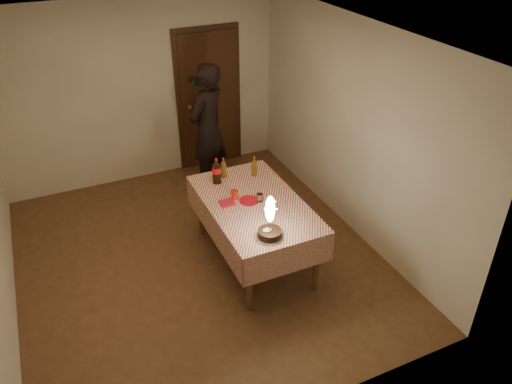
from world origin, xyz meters
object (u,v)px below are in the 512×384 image
dining_table (254,210)px  birthday_cake (270,225)px  red_plate (249,201)px  photographer (208,129)px  red_cup (235,194)px  amber_bottle_right (254,167)px  clear_cup (260,198)px  cola_bottle (217,171)px  amber_bottle_left (224,168)px

dining_table → birthday_cake: size_ratio=3.64×
dining_table → red_plate: bearing=131.4°
red_plate → photographer: photographer is taller
birthday_cake → red_cup: 0.81m
amber_bottle_right → birthday_cake: bearing=-107.4°
red_plate → clear_cup: clear_cup is taller
red_cup → red_plate: bearing=-43.9°
birthday_cake → photographer: photographer is taller
clear_cup → cola_bottle: size_ratio=0.28×
birthday_cake → red_plate: (0.08, 0.69, -0.13)m
red_plate → amber_bottle_left: size_ratio=0.86×
birthday_cake → amber_bottle_right: (0.37, 1.19, -0.02)m
amber_bottle_right → photographer: bearing=96.8°
red_cup → photographer: 1.63m
photographer → clear_cup: bearing=-91.2°
amber_bottle_right → photographer: photographer is taller
red_plate → clear_cup: (0.11, -0.05, 0.04)m
dining_table → amber_bottle_right: size_ratio=6.75×
cola_bottle → photographer: size_ratio=0.17×
red_plate → cola_bottle: size_ratio=0.69×
dining_table → red_cup: 0.28m
clear_cup → amber_bottle_right: 0.58m
red_cup → clear_cup: bearing=-36.2°
red_plate → amber_bottle_right: (0.29, 0.50, 0.11)m
red_plate → amber_bottle_left: amber_bottle_left is taller
clear_cup → amber_bottle_right: (0.18, 0.55, 0.07)m
dining_table → amber_bottle_right: amber_bottle_right is taller
cola_bottle → amber_bottle_left: bearing=37.4°
red_cup → cola_bottle: size_ratio=0.31×
red_cup → photographer: bearing=80.6°
amber_bottle_right → photographer: size_ratio=0.14×
dining_table → red_plate: 0.13m
amber_bottle_left → birthday_cake: bearing=-91.2°
dining_table → red_plate: red_plate is taller
clear_cup → dining_table: bearing=175.8°
birthday_cake → photographer: 2.42m
birthday_cake → amber_bottle_left: 1.31m
amber_bottle_left → photographer: bearing=79.7°
birthday_cake → photographer: size_ratio=0.26×
red_plate → photographer: bearing=85.1°
birthday_cake → photographer: bearing=84.6°
birthday_cake → red_plate: bearing=83.3°
clear_cup → cola_bottle: 0.65m
birthday_cake → red_plate: birthday_cake is taller
dining_table → amber_bottle_right: (0.25, 0.55, 0.22)m
red_plate → red_cup: size_ratio=2.20×
clear_cup → amber_bottle_left: 0.69m
birthday_cake → red_plate: size_ratio=2.15×
amber_bottle_left → amber_bottle_right: 0.37m
dining_table → cola_bottle: (-0.22, 0.57, 0.26)m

